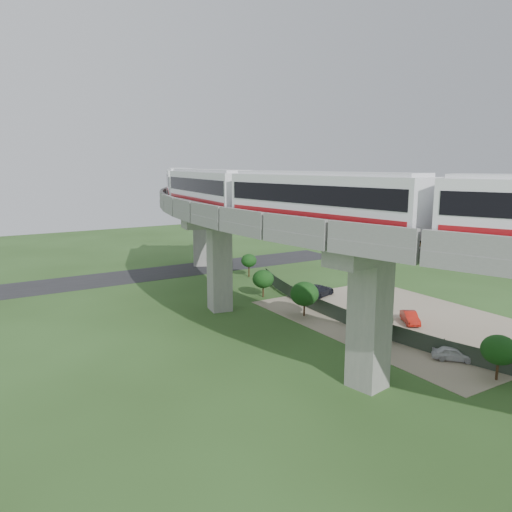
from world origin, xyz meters
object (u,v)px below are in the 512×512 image
Objects in this scene: car_white at (453,354)px; car_red at (410,317)px; car_dark at (318,291)px; metro_train at (283,193)px.

car_white is 8.85m from car_red.
car_red reaches higher than car_white.
car_dark is (-1.29, 11.82, 0.14)m from car_red.
metro_train is at bearing -152.83° from car_red.
car_dark is (2.91, 19.61, 0.16)m from car_white.
metro_train is 17.56m from car_white.
car_white is 19.83m from car_dark.
car_white is at bearing -45.42° from metro_train.
car_dark is at bearing 129.83° from car_red.
metro_train is 20.16× the size of car_white.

